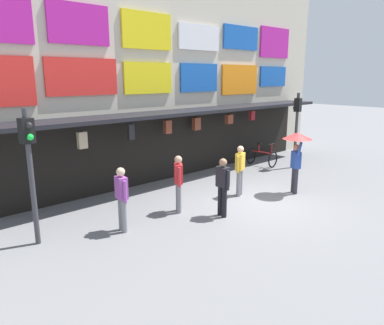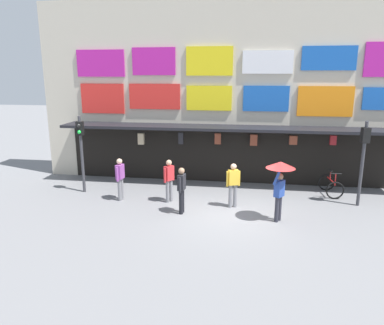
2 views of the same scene
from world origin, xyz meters
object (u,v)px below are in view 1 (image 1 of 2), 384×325
object	(u,v)px
pedestrian_in_white	(240,168)
pedestrian_in_black	(122,196)
traffic_light_far	(297,118)
pedestrian_with_umbrella	(297,146)
bicycle_parked	(262,157)
pedestrian_in_yellow	(223,184)
traffic_light_near	(29,156)
pedestrian_in_purple	(178,181)

from	to	relation	value
pedestrian_in_white	pedestrian_in_black	bearing A→B (deg)	178.17
traffic_light_far	pedestrian_in_white	xyz separation A→B (m)	(-4.69, -0.90, -1.19)
traffic_light_far	pedestrian_with_umbrella	bearing A→B (deg)	-147.50
pedestrian_in_white	traffic_light_far	bearing A→B (deg)	10.82
traffic_light_far	bicycle_parked	xyz separation A→B (m)	(-0.76, 1.14, -1.75)
pedestrian_with_umbrella	pedestrian_in_white	world-z (taller)	pedestrian_with_umbrella
traffic_light_far	pedestrian_with_umbrella	size ratio (longest dim) A/B	1.54
pedestrian_in_yellow	bicycle_parked	bearing A→B (deg)	27.05
traffic_light_near	pedestrian_with_umbrella	distance (m)	8.10
bicycle_parked	pedestrian_in_purple	world-z (taller)	pedestrian_in_purple
pedestrian_in_black	pedestrian_in_purple	bearing A→B (deg)	2.30
traffic_light_near	traffic_light_far	size ratio (longest dim) A/B	1.00
bicycle_parked	pedestrian_in_purple	distance (m)	6.67
pedestrian_in_purple	pedestrian_in_black	xyz separation A→B (m)	(-1.94, -0.08, 0.00)
pedestrian_in_yellow	pedestrian_in_black	bearing A→B (deg)	158.80
traffic_light_near	traffic_light_far	world-z (taller)	same
traffic_light_far	pedestrian_in_black	size ratio (longest dim) A/B	1.90
bicycle_parked	pedestrian_in_purple	xyz separation A→B (m)	(-6.39, -1.82, 0.55)
traffic_light_near	pedestrian_in_black	bearing A→B (deg)	-21.43
bicycle_parked	pedestrian_with_umbrella	distance (m)	4.11
traffic_light_near	bicycle_parked	bearing A→B (deg)	6.48
traffic_light_near	pedestrian_in_black	world-z (taller)	traffic_light_near
traffic_light_far	pedestrian_in_white	distance (m)	4.92
pedestrian_in_white	pedestrian_in_yellow	bearing A→B (deg)	-153.76
bicycle_parked	pedestrian_in_white	xyz separation A→B (m)	(-3.93, -2.04, 0.55)
pedestrian_in_white	pedestrian_in_black	distance (m)	4.40
traffic_light_near	pedestrian_in_white	distance (m)	6.45
pedestrian_in_white	pedestrian_in_yellow	size ratio (longest dim) A/B	1.00
traffic_light_far	pedestrian_in_white	bearing A→B (deg)	-169.18
bicycle_parked	pedestrian_in_black	bearing A→B (deg)	-167.17
pedestrian_in_white	pedestrian_in_yellow	xyz separation A→B (m)	(-1.78, -0.88, 0.00)
pedestrian_in_purple	pedestrian_in_yellow	xyz separation A→B (m)	(0.69, -1.09, 0.00)
bicycle_parked	pedestrian_in_white	distance (m)	4.46
traffic_light_near	pedestrian_with_umbrella	bearing A→B (deg)	-14.08
traffic_light_far	bicycle_parked	bearing A→B (deg)	123.75
traffic_light_far	pedestrian_with_umbrella	world-z (taller)	traffic_light_far
pedestrian_in_purple	pedestrian_with_umbrella	size ratio (longest dim) A/B	0.81
pedestrian_in_yellow	traffic_light_far	bearing A→B (deg)	15.33
pedestrian_with_umbrella	pedestrian_in_black	bearing A→B (deg)	168.35
bicycle_parked	pedestrian_with_umbrella	world-z (taller)	pedestrian_with_umbrella
traffic_light_near	pedestrian_in_white	world-z (taller)	traffic_light_near
traffic_light_near	pedestrian_in_black	size ratio (longest dim) A/B	1.90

